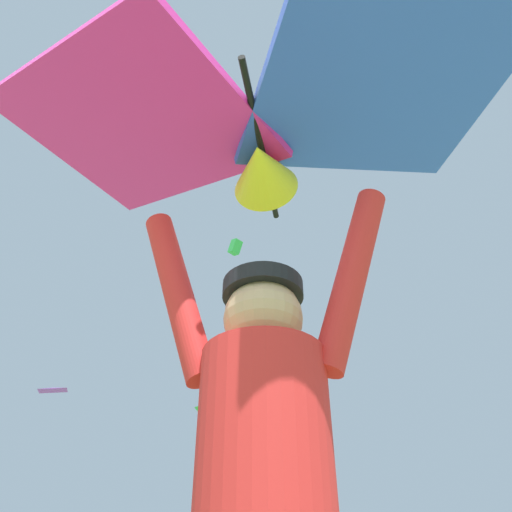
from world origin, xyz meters
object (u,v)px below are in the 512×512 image
object	(u,v)px
distant_kite_purple_mid_left	(53,389)
distant_kite_green_far_center	(211,417)
distant_kite_green_high_left	(235,247)
held_stunt_kite	(257,121)

from	to	relation	value
distant_kite_purple_mid_left	distant_kite_green_far_center	distance (m)	6.39
distant_kite_green_high_left	distant_kite_green_far_center	bearing A→B (deg)	-108.75
distant_kite_green_far_center	distant_kite_green_high_left	distance (m)	9.98
held_stunt_kite	distant_kite_purple_mid_left	bearing A→B (deg)	113.25
held_stunt_kite	distant_kite_green_high_left	xyz separation A→B (m)	(-0.85, 20.59, 15.22)
distant_kite_purple_mid_left	distant_kite_green_far_center	world-z (taller)	distant_kite_green_far_center
distant_kite_purple_mid_left	held_stunt_kite	bearing A→B (deg)	-66.75
held_stunt_kite	distant_kite_purple_mid_left	xyz separation A→B (m)	(-6.11, 14.22, 4.75)
distant_kite_green_far_center	distant_kite_purple_mid_left	bearing A→B (deg)	-136.15
held_stunt_kite	distant_kite_purple_mid_left	world-z (taller)	distant_kite_purple_mid_left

